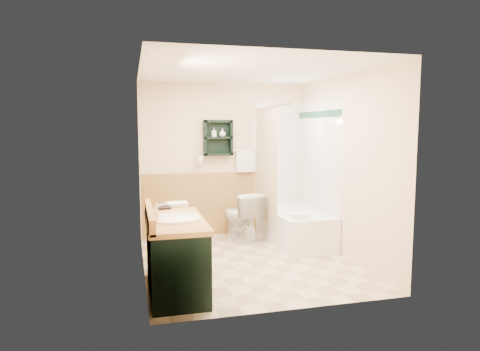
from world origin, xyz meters
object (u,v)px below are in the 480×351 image
at_px(toilet, 241,217).
at_px(wall_shelf, 218,138).
at_px(vanity_book, 155,199).
at_px(soap_bottle_b, 222,134).
at_px(bathtub, 295,226).
at_px(soap_bottle_a, 214,135).
at_px(hair_dryer, 199,160).
at_px(vanity, 176,256).

bearing_deg(toilet, wall_shelf, -69.70).
bearing_deg(vanity_book, soap_bottle_b, 52.12).
bearing_deg(toilet, vanity_book, 24.65).
bearing_deg(bathtub, soap_bottle_a, 148.50).
relative_size(hair_dryer, vanity_book, 1.03).
distance_m(vanity, bathtub, 2.44).
height_order(wall_shelf, soap_bottle_a, wall_shelf).
height_order(wall_shelf, bathtub, wall_shelf).
xyz_separation_m(hair_dryer, soap_bottle_a, (0.23, -0.03, 0.40)).
height_order(wall_shelf, vanity_book, wall_shelf).
xyz_separation_m(toilet, vanity_book, (-1.34, -1.18, 0.52)).
height_order(vanity_book, soap_bottle_a, soap_bottle_a).
height_order(hair_dryer, vanity_book, hair_dryer).
bearing_deg(soap_bottle_b, toilet, -60.14).
relative_size(wall_shelf, toilet, 0.74).
bearing_deg(hair_dryer, vanity_book, -115.82).
bearing_deg(vanity_book, wall_shelf, 53.90).
height_order(vanity, bathtub, vanity).
xyz_separation_m(wall_shelf, bathtub, (1.03, -0.67, -1.31)).
bearing_deg(vanity, toilet, 57.05).
xyz_separation_m(hair_dryer, toilet, (0.58, -0.39, -0.83)).
bearing_deg(toilet, vanity, 40.37).
bearing_deg(bathtub, soap_bottle_b, 145.02).
xyz_separation_m(vanity, soap_bottle_a, (0.83, 2.17, 1.21)).
relative_size(wall_shelf, soap_bottle_a, 3.99).
bearing_deg(wall_shelf, soap_bottle_a, -175.72).
xyz_separation_m(bathtub, soap_bottle_a, (-1.09, 0.67, 1.35)).
bearing_deg(vanity_book, bathtub, 21.04).
bearing_deg(toilet, hair_dryer, -50.97).
relative_size(soap_bottle_a, soap_bottle_b, 1.09).
distance_m(bathtub, toilet, 0.82).
bearing_deg(soap_bottle_b, bathtub, -34.98).
xyz_separation_m(toilet, soap_bottle_a, (-0.34, 0.36, 1.23)).
relative_size(vanity, bathtub, 0.81).
xyz_separation_m(soap_bottle_a, soap_bottle_b, (0.14, 0.00, 0.02)).
xyz_separation_m(vanity_book, soap_bottle_a, (0.99, 1.54, 0.71)).
relative_size(vanity_book, soap_bottle_a, 1.69).
bearing_deg(soap_bottle_b, vanity, -113.92).
bearing_deg(soap_bottle_b, vanity_book, -126.23).
bearing_deg(soap_bottle_a, vanity, -110.86).
height_order(toilet, soap_bottle_a, soap_bottle_a).
distance_m(vanity, soap_bottle_b, 2.68).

